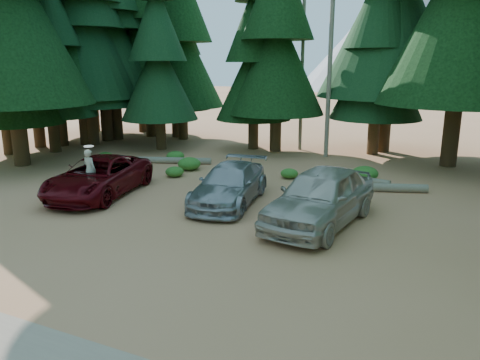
{
  "coord_description": "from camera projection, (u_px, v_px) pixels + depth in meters",
  "views": [
    {
      "loc": [
        7.27,
        -10.63,
        5.14
      ],
      "look_at": [
        0.8,
        3.24,
        1.25
      ],
      "focal_mm": 35.0,
      "sensor_mm": 36.0,
      "label": 1
    }
  ],
  "objects": [
    {
      "name": "ground",
      "position": [
        168.0,
        244.0,
        13.59
      ],
      "size": [
        160.0,
        160.0,
        0.0
      ],
      "primitive_type": "plane",
      "color": "#B67B4D",
      "rests_on": "ground"
    },
    {
      "name": "forest_belt_north",
      "position": [
        314.0,
        154.0,
        26.76
      ],
      "size": [
        36.0,
        7.0,
        22.0
      ],
      "primitive_type": null,
      "color": "black",
      "rests_on": "ground"
    },
    {
      "name": "snag_front",
      "position": [
        331.0,
        45.0,
        24.51
      ],
      "size": [
        0.24,
        0.24,
        12.0
      ],
      "primitive_type": "cylinder",
      "color": "#655D51",
      "rests_on": "ground"
    },
    {
      "name": "snag_back",
      "position": [
        302.0,
        64.0,
        26.9
      ],
      "size": [
        0.2,
        0.2,
        10.0
      ],
      "primitive_type": "cylinder",
      "color": "#655D51",
      "rests_on": "ground"
    },
    {
      "name": "mountain_peak",
      "position": [
        413.0,
        21.0,
        89.01
      ],
      "size": [
        48.0,
        50.0,
        28.0
      ],
      "color": "gray",
      "rests_on": "ground"
    },
    {
      "name": "red_pickup",
      "position": [
        99.0,
        177.0,
        18.34
      ],
      "size": [
        3.49,
        5.78,
        1.5
      ],
      "primitive_type": "imported",
      "rotation": [
        0.0,
        0.0,
        0.2
      ],
      "color": "#53070D",
      "rests_on": "ground"
    },
    {
      "name": "silver_minivan_center",
      "position": [
        230.0,
        185.0,
        17.3
      ],
      "size": [
        2.71,
        5.17,
        1.43
      ],
      "primitive_type": "imported",
      "rotation": [
        0.0,
        0.0,
        0.15
      ],
      "color": "#9DA0A5",
      "rests_on": "ground"
    },
    {
      "name": "silver_minivan_right",
      "position": [
        321.0,
        197.0,
        14.99
      ],
      "size": [
        2.89,
        5.69,
        1.86
      ],
      "primitive_type": "imported",
      "rotation": [
        0.0,
        0.0,
        -0.13
      ],
      "color": "#BEB6A9",
      "rests_on": "ground"
    },
    {
      "name": "frisbee_player",
      "position": [
        90.0,
        169.0,
        17.94
      ],
      "size": [
        0.6,
        0.44,
        1.71
      ],
      "rotation": [
        0.0,
        0.0,
        3.07
      ],
      "color": "beige",
      "rests_on": "ground"
    },
    {
      "name": "log_left",
      "position": [
        168.0,
        160.0,
        24.26
      ],
      "size": [
        4.36,
        1.76,
        0.32
      ],
      "primitive_type": "cylinder",
      "rotation": [
        0.0,
        1.57,
        0.33
      ],
      "color": "#655D51",
      "rests_on": "ground"
    },
    {
      "name": "log_mid",
      "position": [
        353.0,
        178.0,
        20.67
      ],
      "size": [
        3.3,
        1.0,
        0.27
      ],
      "primitive_type": "cylinder",
      "rotation": [
        0.0,
        1.57,
        -0.22
      ],
      "color": "#655D51",
      "rests_on": "ground"
    },
    {
      "name": "log_right",
      "position": [
        360.0,
        187.0,
        19.07
      ],
      "size": [
        5.19,
        2.06,
        0.34
      ],
      "primitive_type": "cylinder",
      "rotation": [
        0.0,
        1.57,
        0.33
      ],
      "color": "#655D51",
      "rests_on": "ground"
    },
    {
      "name": "shrub_far_left",
      "position": [
        189.0,
        164.0,
        22.75
      ],
      "size": [
        1.12,
        1.12,
        0.61
      ],
      "primitive_type": "ellipsoid",
      "color": "#27621D",
      "rests_on": "ground"
    },
    {
      "name": "shrub_left",
      "position": [
        175.0,
        156.0,
        24.83
      ],
      "size": [
        0.95,
        0.95,
        0.52
      ],
      "primitive_type": "ellipsoid",
      "color": "#27621D",
      "rests_on": "ground"
    },
    {
      "name": "shrub_center_left",
      "position": [
        175.0,
        172.0,
        21.43
      ],
      "size": [
        0.84,
        0.84,
        0.46
      ],
      "primitive_type": "ellipsoid",
      "color": "#27621D",
      "rests_on": "ground"
    },
    {
      "name": "shrub_center_right",
      "position": [
        353.0,
        186.0,
        18.84
      ],
      "size": [
        0.95,
        0.95,
        0.52
      ],
      "primitive_type": "ellipsoid",
      "color": "#27621D",
      "rests_on": "ground"
    },
    {
      "name": "shrub_right",
      "position": [
        289.0,
        173.0,
        21.15
      ],
      "size": [
        0.8,
        0.8,
        0.44
      ],
      "primitive_type": "ellipsoid",
      "color": "#27621D",
      "rests_on": "ground"
    },
    {
      "name": "shrub_far_right",
      "position": [
        365.0,
        173.0,
        20.74
      ],
      "size": [
        1.15,
        1.15,
        0.63
      ],
      "primitive_type": "ellipsoid",
      "color": "#27621D",
      "rests_on": "ground"
    },
    {
      "name": "shrub_edge_west",
      "position": [
        105.0,
        157.0,
        24.79
      ],
      "size": [
        0.86,
        0.86,
        0.47
      ],
      "primitive_type": "ellipsoid",
      "color": "#27621D",
      "rests_on": "ground"
    }
  ]
}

